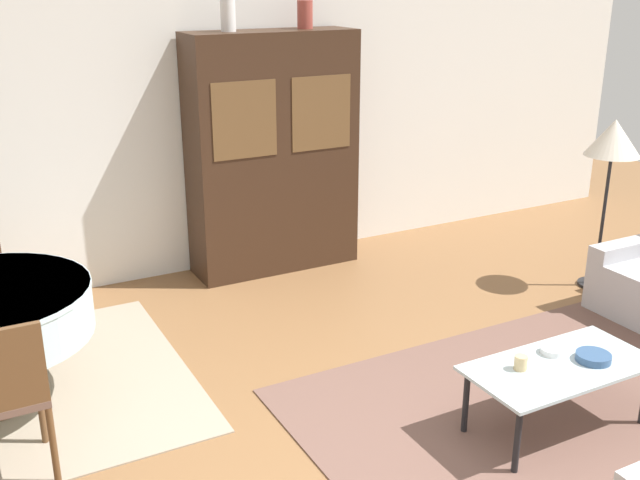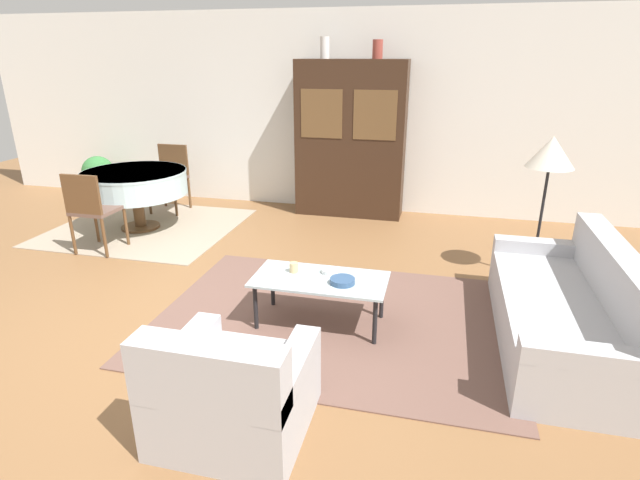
{
  "view_description": "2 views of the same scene",
  "coord_description": "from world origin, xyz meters",
  "px_view_note": "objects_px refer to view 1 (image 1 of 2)",
  "views": [
    {
      "loc": [
        -1.85,
        -2.44,
        2.5
      ],
      "look_at": [
        0.2,
        1.4,
        0.95
      ],
      "focal_mm": 42.0,
      "sensor_mm": 36.0,
      "label": 1
    },
    {
      "loc": [
        1.99,
        -3.35,
        2.13
      ],
      "look_at": [
        1.11,
        0.22,
        0.75
      ],
      "focal_mm": 28.0,
      "sensor_mm": 36.0,
      "label": 2
    }
  ],
  "objects_px": {
    "coffee_table": "(560,371)",
    "display_cabinet": "(273,154)",
    "bowl": "(593,357)",
    "dining_chair_near": "(0,392)",
    "cup": "(521,363)",
    "floor_lamp": "(613,144)",
    "vase_tall": "(228,14)",
    "vase_short": "(305,15)",
    "bowl_small": "(552,351)"
  },
  "relations": [
    {
      "from": "dining_chair_near",
      "to": "vase_tall",
      "type": "height_order",
      "value": "vase_tall"
    },
    {
      "from": "cup",
      "to": "dining_chair_near",
      "type": "bearing_deg",
      "value": 161.06
    },
    {
      "from": "cup",
      "to": "bowl",
      "type": "xyz_separation_m",
      "value": [
        0.44,
        -0.12,
        -0.02
      ]
    },
    {
      "from": "dining_chair_near",
      "to": "bowl",
      "type": "bearing_deg",
      "value": -18.43
    },
    {
      "from": "dining_chair_near",
      "to": "bowl_small",
      "type": "bearing_deg",
      "value": -16.14
    },
    {
      "from": "bowl",
      "to": "dining_chair_near",
      "type": "bearing_deg",
      "value": 161.57
    },
    {
      "from": "bowl_small",
      "to": "bowl",
      "type": "bearing_deg",
      "value": -50.88
    },
    {
      "from": "display_cabinet",
      "to": "vase_tall",
      "type": "bearing_deg",
      "value": 179.85
    },
    {
      "from": "display_cabinet",
      "to": "cup",
      "type": "relative_size",
      "value": 24.55
    },
    {
      "from": "bowl_small",
      "to": "vase_tall",
      "type": "xyz_separation_m",
      "value": [
        -0.76,
        3.0,
        1.76
      ]
    },
    {
      "from": "bowl",
      "to": "vase_short",
      "type": "relative_size",
      "value": 0.87
    },
    {
      "from": "display_cabinet",
      "to": "bowl",
      "type": "bearing_deg",
      "value": -80.45
    },
    {
      "from": "floor_lamp",
      "to": "vase_tall",
      "type": "relative_size",
      "value": 5.31
    },
    {
      "from": "vase_short",
      "to": "coffee_table",
      "type": "bearing_deg",
      "value": -89.68
    },
    {
      "from": "coffee_table",
      "to": "cup",
      "type": "height_order",
      "value": "cup"
    },
    {
      "from": "display_cabinet",
      "to": "bowl",
      "type": "relative_size",
      "value": 10.4
    },
    {
      "from": "dining_chair_near",
      "to": "vase_tall",
      "type": "relative_size",
      "value": 3.43
    },
    {
      "from": "coffee_table",
      "to": "floor_lamp",
      "type": "xyz_separation_m",
      "value": [
        1.87,
        1.42,
        0.84
      ]
    },
    {
      "from": "coffee_table",
      "to": "dining_chair_near",
      "type": "relative_size",
      "value": 1.19
    },
    {
      "from": "floor_lamp",
      "to": "cup",
      "type": "relative_size",
      "value": 16.86
    },
    {
      "from": "floor_lamp",
      "to": "bowl_small",
      "type": "height_order",
      "value": "floor_lamp"
    },
    {
      "from": "floor_lamp",
      "to": "cup",
      "type": "distance_m",
      "value": 2.62
    },
    {
      "from": "coffee_table",
      "to": "dining_chair_near",
      "type": "height_order",
      "value": "dining_chair_near"
    },
    {
      "from": "floor_lamp",
      "to": "bowl_small",
      "type": "distance_m",
      "value": 2.36
    },
    {
      "from": "cup",
      "to": "bowl_small",
      "type": "height_order",
      "value": "cup"
    },
    {
      "from": "display_cabinet",
      "to": "bowl_small",
      "type": "distance_m",
      "value": 3.09
    },
    {
      "from": "coffee_table",
      "to": "vase_short",
      "type": "bearing_deg",
      "value": 90.32
    },
    {
      "from": "bowl_small",
      "to": "vase_tall",
      "type": "relative_size",
      "value": 0.52
    },
    {
      "from": "display_cabinet",
      "to": "vase_tall",
      "type": "relative_size",
      "value": 7.73
    },
    {
      "from": "cup",
      "to": "bowl_small",
      "type": "relative_size",
      "value": 0.61
    },
    {
      "from": "coffee_table",
      "to": "bowl",
      "type": "distance_m",
      "value": 0.21
    },
    {
      "from": "dining_chair_near",
      "to": "bowl",
      "type": "distance_m",
      "value": 3.2
    },
    {
      "from": "floor_lamp",
      "to": "vase_short",
      "type": "height_order",
      "value": "vase_short"
    },
    {
      "from": "display_cabinet",
      "to": "dining_chair_near",
      "type": "bearing_deg",
      "value": -139.16
    },
    {
      "from": "dining_chair_near",
      "to": "cup",
      "type": "height_order",
      "value": "dining_chair_near"
    },
    {
      "from": "cup",
      "to": "bowl_small",
      "type": "distance_m",
      "value": 0.3
    },
    {
      "from": "coffee_table",
      "to": "display_cabinet",
      "type": "bearing_deg",
      "value": 96.18
    },
    {
      "from": "vase_tall",
      "to": "vase_short",
      "type": "xyz_separation_m",
      "value": [
        0.68,
        0.0,
        -0.02
      ]
    },
    {
      "from": "floor_lamp",
      "to": "bowl",
      "type": "distance_m",
      "value": 2.36
    },
    {
      "from": "coffee_table",
      "to": "bowl_small",
      "type": "height_order",
      "value": "bowl_small"
    },
    {
      "from": "display_cabinet",
      "to": "bowl_small",
      "type": "bearing_deg",
      "value": -82.55
    },
    {
      "from": "dining_chair_near",
      "to": "cup",
      "type": "xyz_separation_m",
      "value": [
        2.6,
        -0.89,
        -0.08
      ]
    },
    {
      "from": "vase_tall",
      "to": "vase_short",
      "type": "bearing_deg",
      "value": 0.0
    },
    {
      "from": "floor_lamp",
      "to": "display_cabinet",
      "type": "bearing_deg",
      "value": 142.26
    },
    {
      "from": "display_cabinet",
      "to": "bowl",
      "type": "distance_m",
      "value": 3.28
    },
    {
      "from": "dining_chair_near",
      "to": "vase_tall",
      "type": "xyz_separation_m",
      "value": [
        2.14,
        2.17,
        1.66
      ]
    },
    {
      "from": "floor_lamp",
      "to": "vase_short",
      "type": "bearing_deg",
      "value": 137.81
    },
    {
      "from": "cup",
      "to": "bowl",
      "type": "distance_m",
      "value": 0.45
    },
    {
      "from": "display_cabinet",
      "to": "vase_tall",
      "type": "distance_m",
      "value": 1.22
    },
    {
      "from": "vase_short",
      "to": "display_cabinet",
      "type": "bearing_deg",
      "value": -179.83
    }
  ]
}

